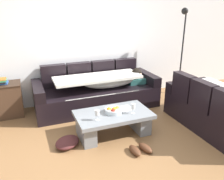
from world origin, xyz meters
TOP-DOWN VIEW (x-y plane):
  - ground_plane at (0.00, 0.00)m, footprint 14.00×14.00m
  - back_wall at (0.00, 2.15)m, footprint 9.00×0.10m
  - couch_along_wall at (0.25, 1.63)m, footprint 2.46×0.92m
  - couch_near_window at (1.81, 0.00)m, footprint 0.92×1.79m
  - coffee_table at (0.12, 0.48)m, footprint 1.20×0.68m
  - fruit_bowl at (0.12, 0.48)m, footprint 0.28×0.28m
  - wine_glass_near_left at (-0.20, 0.33)m, footprint 0.07×0.07m
  - wine_glass_near_right at (0.40, 0.35)m, footprint 0.07×0.07m
  - open_magazine at (0.33, 0.55)m, footprint 0.29×0.23m
  - side_cabinet at (-1.57, 1.85)m, footprint 0.72×0.44m
  - book_stack_on_cabinet at (-1.51, 1.85)m, footprint 0.19×0.22m
  - floor_lamp at (2.24, 1.64)m, footprint 0.33×0.31m
  - pair_of_shoes at (0.29, -0.13)m, footprint 0.32×0.29m
  - crumpled_garment at (-0.65, 0.41)m, footprint 0.51×0.51m

SIDE VIEW (x-z plane):
  - ground_plane at x=0.00m, z-range 0.00..0.00m
  - pair_of_shoes at x=0.29m, z-range 0.00..0.09m
  - crumpled_garment at x=-0.65m, z-range 0.00..0.12m
  - coffee_table at x=0.12m, z-range 0.05..0.43m
  - side_cabinet at x=-1.57m, z-range 0.00..0.64m
  - couch_along_wall at x=0.25m, z-range -0.11..0.77m
  - couch_near_window at x=1.81m, z-range -0.11..0.77m
  - open_magazine at x=0.33m, z-range 0.38..0.39m
  - fruit_bowl at x=0.12m, z-range 0.37..0.47m
  - wine_glass_near_left at x=-0.20m, z-range 0.41..0.58m
  - wine_glass_near_right at x=0.40m, z-range 0.41..0.58m
  - book_stack_on_cabinet at x=-1.51m, z-range 0.64..0.74m
  - floor_lamp at x=2.24m, z-range 0.14..2.09m
  - back_wall at x=0.00m, z-range 0.00..2.70m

